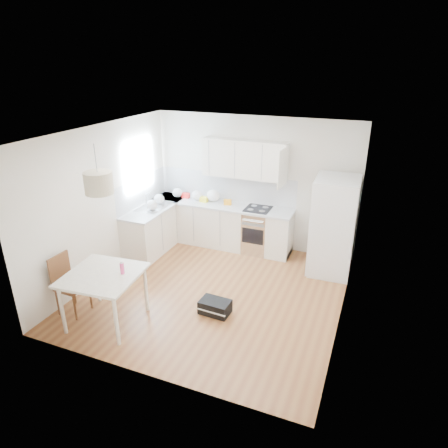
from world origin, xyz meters
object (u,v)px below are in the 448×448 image
object	(u,v)px
gym_bag	(215,307)
dining_table	(103,279)
dining_chair	(72,285)
refrigerator	(334,226)

from	to	relation	value
gym_bag	dining_table	bearing A→B (deg)	-147.52
dining_chair	dining_table	bearing A→B (deg)	0.98
refrigerator	dining_chair	size ratio (longest dim) A/B	1.88
refrigerator	dining_table	world-z (taller)	refrigerator
dining_table	refrigerator	bearing A→B (deg)	39.78
refrigerator	dining_chair	world-z (taller)	refrigerator
dining_chair	refrigerator	bearing A→B (deg)	41.17
dining_chair	gym_bag	distance (m)	2.24
gym_bag	dining_chair	bearing A→B (deg)	-155.85
dining_table	gym_bag	world-z (taller)	dining_table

